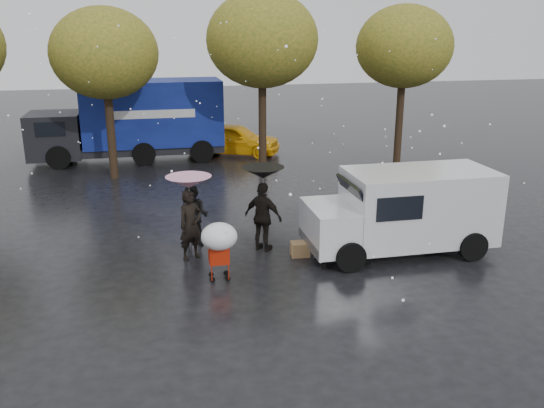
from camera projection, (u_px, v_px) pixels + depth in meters
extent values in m
plane|color=black|center=(243.00, 270.00, 14.22)|extent=(90.00, 90.00, 0.00)
imported|color=black|center=(191.00, 225.00, 14.71)|extent=(0.79, 0.70, 1.82)
imported|color=black|center=(194.00, 216.00, 15.60)|extent=(1.02, 0.93, 1.70)
imported|color=black|center=(263.00, 217.00, 15.24)|extent=(1.13, 1.07, 1.87)
cylinder|color=#4C4C4C|center=(190.00, 221.00, 14.68)|extent=(0.02, 0.02, 2.05)
cone|color=#D15691|center=(189.00, 182.00, 14.38)|extent=(1.16, 1.16, 0.30)
sphere|color=#4C4C4C|center=(189.00, 181.00, 14.37)|extent=(0.06, 0.06, 0.06)
cylinder|color=#4C4C4C|center=(263.00, 212.00, 15.20)|extent=(0.02, 0.02, 2.15)
cone|color=black|center=(263.00, 173.00, 14.88)|extent=(1.11, 1.11, 0.30)
sphere|color=#4C4C4C|center=(263.00, 172.00, 14.87)|extent=(0.06, 0.06, 0.06)
cube|color=slate|center=(342.00, 241.00, 14.59)|extent=(1.50, 0.80, 0.08)
cylinder|color=slate|center=(314.00, 234.00, 14.36)|extent=(0.04, 0.04, 0.60)
cube|color=olive|center=(355.00, 230.00, 14.68)|extent=(0.55, 0.45, 0.40)
cube|color=olive|center=(333.00, 236.00, 14.37)|extent=(0.45, 0.40, 0.35)
cube|color=olive|center=(357.00, 221.00, 14.34)|extent=(0.40, 0.35, 0.28)
cube|color=tan|center=(345.00, 238.00, 14.57)|extent=(0.90, 0.55, 0.12)
cylinder|color=black|center=(323.00, 265.00, 14.31)|extent=(0.16, 0.05, 0.16)
cylinder|color=black|center=(316.00, 256.00, 14.91)|extent=(0.16, 0.05, 0.16)
cylinder|color=black|center=(368.00, 261.00, 14.55)|extent=(0.16, 0.05, 0.16)
cylinder|color=black|center=(360.00, 252.00, 15.15)|extent=(0.16, 0.05, 0.16)
cube|color=red|center=(219.00, 253.00, 13.56)|extent=(0.47, 0.41, 0.45)
cylinder|color=red|center=(219.00, 242.00, 13.28)|extent=(0.42, 0.02, 0.02)
cylinder|color=#4C4C4C|center=(219.00, 244.00, 13.30)|extent=(0.02, 0.02, 0.60)
ellipsoid|color=white|center=(219.00, 236.00, 13.24)|extent=(0.84, 0.84, 0.63)
cylinder|color=black|center=(213.00, 280.00, 13.55)|extent=(0.12, 0.04, 0.12)
cylinder|color=black|center=(211.00, 274.00, 13.85)|extent=(0.12, 0.04, 0.12)
cylinder|color=black|center=(228.00, 278.00, 13.63)|extent=(0.12, 0.04, 0.12)
cylinder|color=black|center=(226.00, 273.00, 13.93)|extent=(0.12, 0.04, 0.12)
cube|color=silver|center=(419.00, 206.00, 15.16)|extent=(3.80, 2.00, 1.90)
cube|color=silver|center=(331.00, 226.00, 14.79)|extent=(1.20, 1.95, 1.10)
cube|color=black|center=(353.00, 193.00, 14.65)|extent=(0.37, 1.70, 0.67)
cube|color=slate|center=(310.00, 243.00, 14.80)|extent=(0.12, 1.90, 0.25)
cylinder|color=black|center=(350.00, 257.00, 14.08)|extent=(0.76, 0.28, 0.76)
cylinder|color=black|center=(327.00, 231.00, 15.86)|extent=(0.76, 0.28, 0.76)
cylinder|color=black|center=(472.00, 246.00, 14.75)|extent=(0.76, 0.28, 0.76)
cylinder|color=black|center=(437.00, 222.00, 16.53)|extent=(0.76, 0.28, 0.76)
cube|color=navy|center=(153.00, 112.00, 25.46)|extent=(6.00, 2.50, 2.80)
cube|color=black|center=(55.00, 135.00, 24.86)|extent=(2.20, 2.40, 1.90)
cube|color=black|center=(132.00, 148.00, 25.72)|extent=(8.00, 2.30, 0.35)
cube|color=silver|center=(153.00, 114.00, 24.25)|extent=(3.50, 0.03, 0.35)
cylinder|color=black|center=(58.00, 158.00, 24.05)|extent=(1.00, 0.30, 1.00)
cylinder|color=black|center=(65.00, 147.00, 26.20)|extent=(1.00, 0.30, 1.00)
cylinder|color=black|center=(202.00, 151.00, 25.27)|extent=(1.00, 0.30, 1.00)
cylinder|color=black|center=(197.00, 141.00, 27.41)|extent=(1.00, 0.30, 1.00)
cube|color=olive|center=(355.00, 243.00, 15.47)|extent=(0.47, 0.38, 0.40)
cube|color=olive|center=(300.00, 249.00, 15.08)|extent=(0.50, 0.41, 0.37)
imported|color=#F8B20D|center=(234.00, 139.00, 26.76)|extent=(4.62, 3.33, 1.46)
cylinder|color=black|center=(110.00, 122.00, 22.17)|extent=(0.32, 0.32, 4.48)
ellipsoid|color=#3D5117|center=(104.00, 53.00, 21.40)|extent=(4.00, 4.00, 3.40)
cylinder|color=black|center=(262.00, 111.00, 23.32)|extent=(0.32, 0.32, 4.90)
ellipsoid|color=#3D5117|center=(262.00, 40.00, 22.49)|extent=(4.40, 4.40, 3.74)
cylinder|color=black|center=(400.00, 110.00, 24.58)|extent=(0.32, 0.32, 4.62)
ellipsoid|color=#3D5117|center=(404.00, 46.00, 23.79)|extent=(4.00, 4.00, 3.40)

